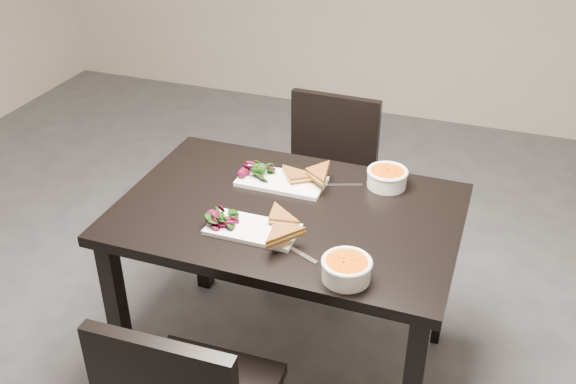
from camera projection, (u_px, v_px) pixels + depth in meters
The scene contains 13 objects.
ground at pixel (232, 329), 2.85m from camera, with size 5.00×5.00×0.00m, color #47474C.
table at pixel (288, 232), 2.35m from camera, with size 1.20×0.80×0.75m.
chair_far at pixel (326, 177), 3.02m from camera, with size 0.43×0.43×0.85m.
plate_near at pixel (253, 229), 2.17m from camera, with size 0.31×0.15×0.02m, color white.
sandwich_near at pixel (272, 223), 2.15m from camera, with size 0.15×0.11×0.05m, color #A15E21, non-canonical shape.
salad_near at pixel (225, 217), 2.19m from camera, with size 0.10×0.09×0.04m, color black, non-canonical shape.
soup_bowl_near at pixel (347, 268), 1.94m from camera, with size 0.15×0.15×0.07m.
cutlery_near at pixel (296, 251), 2.08m from camera, with size 0.18×0.02×0.00m, color silver.
plate_far at pixel (282, 182), 2.45m from camera, with size 0.33×0.16×0.02m, color white.
sandwich_far at pixel (297, 178), 2.40m from camera, with size 0.16×0.12×0.05m, color #A15E21, non-canonical shape.
salad_far at pixel (257, 170), 2.46m from camera, with size 0.10×0.09×0.04m, color black, non-canonical shape.
soup_bowl_far at pixel (387, 177), 2.42m from camera, with size 0.15×0.15×0.07m.
cutlery_far at pixel (339, 185), 2.44m from camera, with size 0.18×0.02×0.00m, color silver.
Camera 1 is at (0.95, -1.92, 1.99)m, focal length 40.51 mm.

